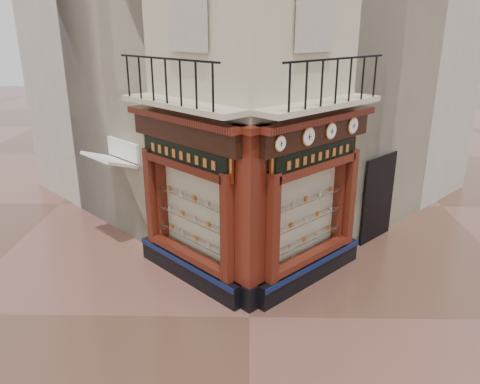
{
  "coord_description": "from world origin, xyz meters",
  "views": [
    {
      "loc": [
        -0.04,
        -8.36,
        5.74
      ],
      "look_at": [
        -0.24,
        2.0,
        2.08
      ],
      "focal_mm": 35.0,
      "sensor_mm": 36.0,
      "label": 1
    }
  ],
  "objects_px": {
    "clock_b": "(308,137)",
    "clock_c": "(331,131)",
    "corner_pilaster": "(250,222)",
    "awning": "(117,242)",
    "clock_d": "(353,126)",
    "signboard_right": "(317,156)",
    "clock_a": "(280,143)",
    "signboard_left": "(184,155)"
  },
  "relations": [
    {
      "from": "clock_a",
      "to": "clock_b",
      "type": "bearing_deg",
      "value": 0.0
    },
    {
      "from": "clock_a",
      "to": "clock_c",
      "type": "distance_m",
      "value": 1.65
    },
    {
      "from": "clock_c",
      "to": "signboard_right",
      "type": "relative_size",
      "value": 0.17
    },
    {
      "from": "awning",
      "to": "clock_d",
      "type": "bearing_deg",
      "value": -147.21
    },
    {
      "from": "clock_d",
      "to": "awning",
      "type": "xyz_separation_m",
      "value": [
        -6.08,
        1.32,
        -3.62
      ]
    },
    {
      "from": "clock_b",
      "to": "clock_a",
      "type": "bearing_deg",
      "value": -180.0
    },
    {
      "from": "corner_pilaster",
      "to": "clock_a",
      "type": "bearing_deg",
      "value": -48.86
    },
    {
      "from": "clock_b",
      "to": "clock_c",
      "type": "height_order",
      "value": "clock_b"
    },
    {
      "from": "corner_pilaster",
      "to": "signboard_right",
      "type": "relative_size",
      "value": 1.84
    },
    {
      "from": "corner_pilaster",
      "to": "clock_b",
      "type": "distance_m",
      "value": 2.13
    },
    {
      "from": "clock_c",
      "to": "awning",
      "type": "distance_m",
      "value": 6.84
    },
    {
      "from": "clock_b",
      "to": "clock_d",
      "type": "bearing_deg",
      "value": 0.0
    },
    {
      "from": "clock_a",
      "to": "awning",
      "type": "bearing_deg",
      "value": 99.48
    },
    {
      "from": "awning",
      "to": "signboard_right",
      "type": "relative_size",
      "value": 0.69
    },
    {
      "from": "clock_d",
      "to": "awning",
      "type": "distance_m",
      "value": 7.2
    },
    {
      "from": "awning",
      "to": "signboard_left",
      "type": "height_order",
      "value": "signboard_left"
    },
    {
      "from": "awning",
      "to": "clock_b",
      "type": "bearing_deg",
      "value": -161.52
    },
    {
      "from": "clock_c",
      "to": "signboard_left",
      "type": "bearing_deg",
      "value": 137.09
    },
    {
      "from": "signboard_left",
      "to": "signboard_right",
      "type": "bearing_deg",
      "value": -135.0
    },
    {
      "from": "clock_c",
      "to": "awning",
      "type": "relative_size",
      "value": 0.25
    },
    {
      "from": "clock_b",
      "to": "awning",
      "type": "distance_m",
      "value": 6.6
    },
    {
      "from": "corner_pilaster",
      "to": "awning",
      "type": "relative_size",
      "value": 2.66
    },
    {
      "from": "clock_a",
      "to": "clock_c",
      "type": "bearing_deg",
      "value": 0.0
    },
    {
      "from": "corner_pilaster",
      "to": "clock_c",
      "type": "distance_m",
      "value": 2.66
    },
    {
      "from": "clock_b",
      "to": "clock_d",
      "type": "relative_size",
      "value": 1.03
    },
    {
      "from": "corner_pilaster",
      "to": "clock_b",
      "type": "relative_size",
      "value": 9.98
    },
    {
      "from": "clock_d",
      "to": "signboard_right",
      "type": "bearing_deg",
      "value": 174.36
    },
    {
      "from": "corner_pilaster",
      "to": "clock_d",
      "type": "relative_size",
      "value": 10.24
    },
    {
      "from": "signboard_right",
      "to": "signboard_left",
      "type": "bearing_deg",
      "value": 135.0
    },
    {
      "from": "clock_c",
      "to": "signboard_left",
      "type": "xyz_separation_m",
      "value": [
        -3.2,
        -0.12,
        -0.52
      ]
    },
    {
      "from": "clock_b",
      "to": "signboard_left",
      "type": "bearing_deg",
      "value": 125.71
    },
    {
      "from": "clock_b",
      "to": "clock_d",
      "type": "distance_m",
      "value": 1.62
    },
    {
      "from": "clock_d",
      "to": "signboard_left",
      "type": "xyz_separation_m",
      "value": [
        -3.79,
        -0.71,
        -0.52
      ]
    },
    {
      "from": "clock_d",
      "to": "awning",
      "type": "relative_size",
      "value": 0.26
    },
    {
      "from": "signboard_right",
      "to": "clock_a",
      "type": "bearing_deg",
      "value": -175.41
    },
    {
      "from": "corner_pilaster",
      "to": "awning",
      "type": "bearing_deg",
      "value": 95.94
    },
    {
      "from": "signboard_left",
      "to": "corner_pilaster",
      "type": "bearing_deg",
      "value": -169.75
    },
    {
      "from": "clock_d",
      "to": "signboard_left",
      "type": "height_order",
      "value": "clock_d"
    },
    {
      "from": "corner_pilaster",
      "to": "clock_c",
      "type": "relative_size",
      "value": 10.81
    },
    {
      "from": "clock_d",
      "to": "signboard_left",
      "type": "relative_size",
      "value": 0.17
    },
    {
      "from": "clock_a",
      "to": "clock_b",
      "type": "height_order",
      "value": "clock_b"
    },
    {
      "from": "corner_pilaster",
      "to": "signboard_left",
      "type": "relative_size",
      "value": 1.77
    }
  ]
}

